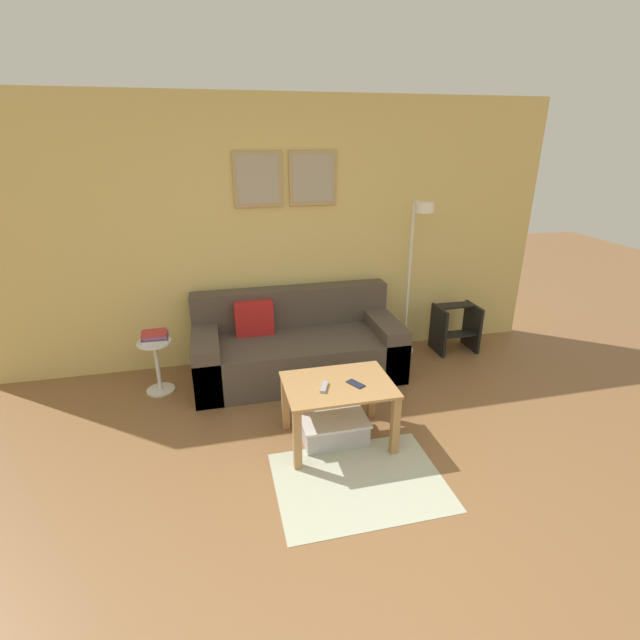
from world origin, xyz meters
TOP-DOWN VIEW (x-y plane):
  - ground_plane at (0.00, 0.00)m, footprint 16.00×16.00m
  - wall_back at (0.00, 2.85)m, footprint 5.60×0.09m
  - area_rug at (0.21, 0.76)m, footprint 1.13×0.85m
  - couch at (0.10, 2.39)m, footprint 1.95×0.87m
  - coffee_table at (0.20, 1.25)m, footprint 0.80×0.57m
  - storage_bin at (0.17, 1.28)m, footprint 0.50×0.37m
  - floor_lamp at (1.32, 2.49)m, footprint 0.21×0.42m
  - side_table at (-1.19, 2.34)m, footprint 0.30×0.30m
  - book_stack at (-1.18, 2.35)m, footprint 0.23×0.18m
  - remote_control at (0.08, 1.21)m, footprint 0.10×0.15m
  - cell_phone at (0.31, 1.21)m, footprint 0.13×0.15m
  - step_stool at (1.86, 2.51)m, footprint 0.43×0.34m

SIDE VIEW (x-z plane):
  - ground_plane at x=0.00m, z-range 0.00..0.00m
  - area_rug at x=0.21m, z-range 0.00..0.01m
  - storage_bin at x=0.17m, z-range 0.00..0.19m
  - step_stool at x=1.86m, z-range 0.02..0.52m
  - couch at x=0.10m, z-range -0.12..0.67m
  - side_table at x=-1.19m, z-range 0.05..0.54m
  - coffee_table at x=0.20m, z-range 0.14..0.63m
  - cell_phone at x=0.31m, z-range 0.49..0.50m
  - remote_control at x=0.08m, z-range 0.49..0.51m
  - book_stack at x=-1.18m, z-range 0.50..0.58m
  - floor_lamp at x=1.32m, z-range 0.29..1.91m
  - wall_back at x=0.00m, z-range 0.01..2.56m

